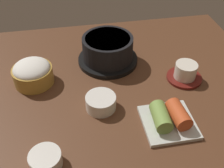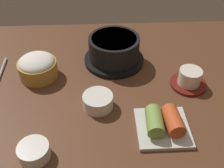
{
  "view_description": "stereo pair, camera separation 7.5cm",
  "coord_description": "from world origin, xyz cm",
  "px_view_note": "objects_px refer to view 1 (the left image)",
  "views": [
    {
      "loc": [
        -8.15,
        -57.71,
        53.83
      ],
      "look_at": [
        2.0,
        -2.0,
        5.0
      ],
      "focal_mm": 43.5,
      "sensor_mm": 36.0,
      "label": 1
    },
    {
      "loc": [
        -0.73,
        -58.56,
        53.83
      ],
      "look_at": [
        2.0,
        -2.0,
        5.0
      ],
      "focal_mm": 43.5,
      "sensor_mm": 36.0,
      "label": 2
    }
  ],
  "objects_px": {
    "tea_cup_with_saucer": "(186,73)",
    "kimchi_plate": "(169,118)",
    "stone_pot": "(108,50)",
    "side_bowl_near": "(45,159)",
    "banchan_cup_center": "(101,102)",
    "rice_bowl": "(33,73)"
  },
  "relations": [
    {
      "from": "banchan_cup_center",
      "to": "kimchi_plate",
      "type": "height_order",
      "value": "kimchi_plate"
    },
    {
      "from": "rice_bowl",
      "to": "banchan_cup_center",
      "type": "bearing_deg",
      "value": -38.08
    },
    {
      "from": "rice_bowl",
      "to": "tea_cup_with_saucer",
      "type": "bearing_deg",
      "value": -8.84
    },
    {
      "from": "rice_bowl",
      "to": "banchan_cup_center",
      "type": "relative_size",
      "value": 1.43
    },
    {
      "from": "tea_cup_with_saucer",
      "to": "stone_pot",
      "type": "bearing_deg",
      "value": 147.67
    },
    {
      "from": "stone_pot",
      "to": "side_bowl_near",
      "type": "height_order",
      "value": "stone_pot"
    },
    {
      "from": "rice_bowl",
      "to": "banchan_cup_center",
      "type": "xyz_separation_m",
      "value": [
        0.18,
        -0.14,
        -0.02
      ]
    },
    {
      "from": "tea_cup_with_saucer",
      "to": "kimchi_plate",
      "type": "xyz_separation_m",
      "value": [
        -0.11,
        -0.16,
        -0.0
      ]
    },
    {
      "from": "rice_bowl",
      "to": "kimchi_plate",
      "type": "xyz_separation_m",
      "value": [
        0.33,
        -0.22,
        -0.01
      ]
    },
    {
      "from": "rice_bowl",
      "to": "stone_pot",
      "type": "bearing_deg",
      "value": 15.58
    },
    {
      "from": "stone_pot",
      "to": "rice_bowl",
      "type": "xyz_separation_m",
      "value": [
        -0.23,
        -0.06,
        -0.01
      ]
    },
    {
      "from": "tea_cup_with_saucer",
      "to": "kimchi_plate",
      "type": "distance_m",
      "value": 0.19
    },
    {
      "from": "rice_bowl",
      "to": "kimchi_plate",
      "type": "height_order",
      "value": "rice_bowl"
    },
    {
      "from": "stone_pot",
      "to": "side_bowl_near",
      "type": "relative_size",
      "value": 2.69
    },
    {
      "from": "tea_cup_with_saucer",
      "to": "side_bowl_near",
      "type": "distance_m",
      "value": 0.46
    },
    {
      "from": "kimchi_plate",
      "to": "side_bowl_near",
      "type": "xyz_separation_m",
      "value": [
        -0.3,
        -0.06,
        -0.0
      ]
    },
    {
      "from": "banchan_cup_center",
      "to": "kimchi_plate",
      "type": "bearing_deg",
      "value": -28.77
    },
    {
      "from": "banchan_cup_center",
      "to": "kimchi_plate",
      "type": "relative_size",
      "value": 0.63
    },
    {
      "from": "tea_cup_with_saucer",
      "to": "rice_bowl",
      "type": "bearing_deg",
      "value": 171.16
    },
    {
      "from": "stone_pot",
      "to": "tea_cup_with_saucer",
      "type": "xyz_separation_m",
      "value": [
        0.21,
        -0.13,
        -0.02
      ]
    },
    {
      "from": "banchan_cup_center",
      "to": "side_bowl_near",
      "type": "height_order",
      "value": "banchan_cup_center"
    },
    {
      "from": "tea_cup_with_saucer",
      "to": "side_bowl_near",
      "type": "relative_size",
      "value": 1.47
    }
  ]
}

